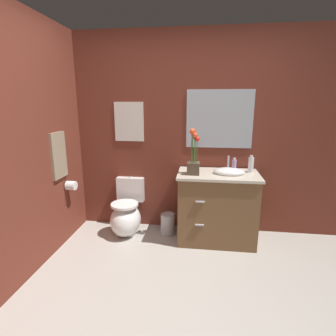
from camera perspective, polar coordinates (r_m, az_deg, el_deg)
ground_plane at (r=2.40m, az=1.18°, el=-29.60°), size 9.57×9.57×0.00m
wall_back at (r=3.40m, az=7.74°, el=6.97°), size 4.47×0.05×2.50m
wall_left at (r=2.79m, az=-28.81°, el=3.86°), size 0.05×4.54×2.50m
toilet at (r=3.51m, az=-8.83°, el=-9.92°), size 0.38×0.59×0.69m
vanity_cabinet at (r=3.29m, az=10.43°, el=-8.05°), size 0.94×0.56×1.03m
flower_vase at (r=3.05m, az=5.47°, el=1.71°), size 0.14×0.14×0.52m
soap_bottle at (r=3.19m, az=13.89°, el=0.37°), size 0.05×0.05×0.18m
lotion_bottle at (r=3.28m, az=17.25°, el=0.70°), size 0.06×0.06×0.20m
trash_bin at (r=3.50m, az=-0.04°, el=-11.79°), size 0.18×0.18×0.27m
wall_poster at (r=3.48m, az=-8.31°, el=9.72°), size 0.38×0.01×0.49m
wall_mirror at (r=3.36m, az=10.91°, el=10.19°), size 0.80×0.01×0.70m
hanging_towel at (r=3.25m, az=-22.28°, el=2.50°), size 0.03×0.28×0.52m
toilet_paper_roll at (r=3.41m, az=-19.93°, el=-3.52°), size 0.11×0.11×0.11m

